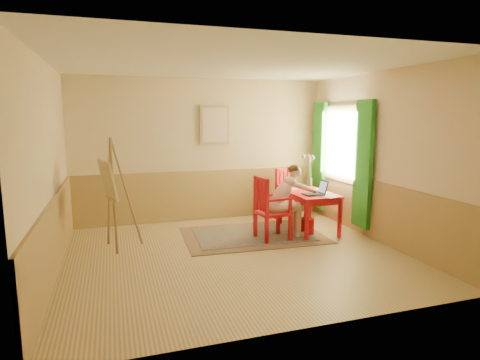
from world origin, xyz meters
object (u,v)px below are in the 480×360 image
object	(u,v)px
table	(309,197)
chair_left	(270,209)
laptop	(317,192)
chair_back	(290,194)
figure	(286,198)
easel	(110,184)

from	to	relation	value
table	chair_left	world-z (taller)	chair_left
chair_left	laptop	world-z (taller)	chair_left
chair_back	figure	xyz separation A→B (m)	(-0.58, -1.12, 0.18)
chair_left	chair_back	world-z (taller)	chair_left
figure	chair_back	bearing A→B (deg)	62.71
laptop	easel	world-z (taller)	easel
chair_left	figure	bearing A→B (deg)	7.36
chair_left	table	bearing A→B (deg)	18.85
laptop	figure	bearing A→B (deg)	-179.76
chair_left	chair_back	bearing A→B (deg)	52.48
chair_left	chair_back	xyz separation A→B (m)	(0.89, 1.16, -0.02)
easel	laptop	bearing A→B (deg)	-4.71
table	chair_left	distance (m)	0.93
chair_left	figure	distance (m)	0.35
chair_back	easel	size ratio (longest dim) A/B	0.59
table	laptop	bearing A→B (deg)	-86.76
table	laptop	world-z (taller)	laptop
table	figure	bearing A→B (deg)	-155.30
table	chair_left	bearing A→B (deg)	-161.15
chair_left	laptop	distance (m)	0.92
laptop	easel	xyz separation A→B (m)	(-3.42, 0.28, 0.27)
chair_left	easel	size ratio (longest dim) A/B	0.61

